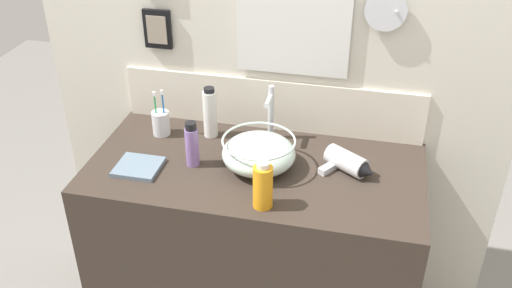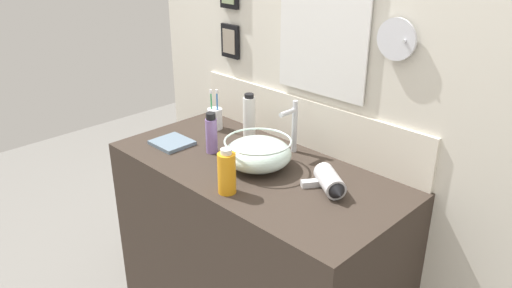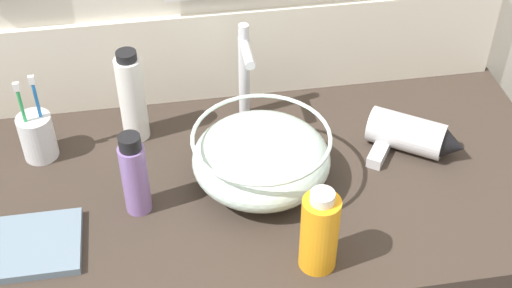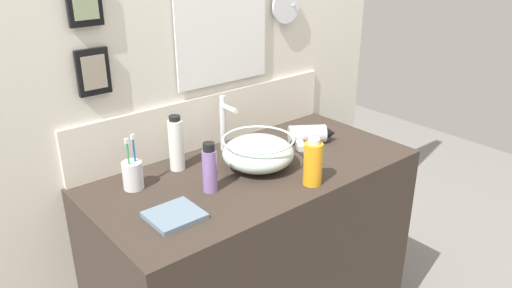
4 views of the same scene
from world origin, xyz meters
TOP-DOWN VIEW (x-y plane):
  - vanity_counter at (0.00, 0.00)m, footprint 1.25×0.61m
  - back_panel at (0.00, 0.33)m, footprint 1.90×0.09m
  - glass_bowl_sink at (0.01, 0.00)m, footprint 0.27×0.27m
  - faucet at (0.01, 0.21)m, footprint 0.02×0.10m
  - hair_drier at (0.34, 0.04)m, footprint 0.22×0.17m
  - toothbrush_cup at (-0.42, 0.15)m, footprint 0.07×0.07m
  - shampoo_bottle at (0.08, -0.22)m, footprint 0.07×0.07m
  - soap_dispenser at (-0.22, 0.19)m, footprint 0.06×0.06m
  - lotion_bottle at (-0.23, -0.03)m, footprint 0.05×0.05m
  - hand_towel at (-0.42, -0.11)m, footprint 0.16×0.15m

SIDE VIEW (x-z plane):
  - vanity_counter at x=0.00m, z-range 0.00..0.90m
  - hand_towel at x=-0.42m, z-range 0.90..0.91m
  - hair_drier at x=0.34m, z-range 0.89..0.97m
  - toothbrush_cup at x=-0.42m, z-range 0.85..1.05m
  - glass_bowl_sink at x=0.01m, z-range 0.90..1.02m
  - shampoo_bottle at x=0.08m, z-range 0.89..1.06m
  - lotion_bottle at x=-0.23m, z-range 0.89..1.07m
  - soap_dispenser at x=-0.22m, z-range 0.89..1.10m
  - faucet at x=0.01m, z-range 0.91..1.14m
  - back_panel at x=0.00m, z-range 0.00..2.48m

